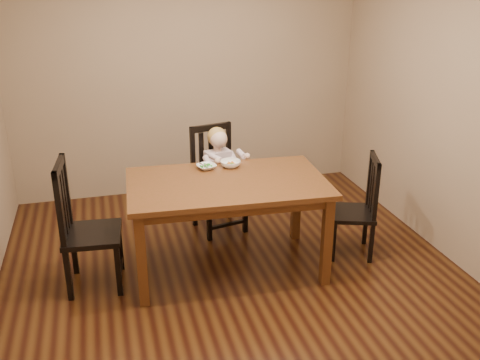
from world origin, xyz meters
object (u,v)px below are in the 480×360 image
object	(u,v)px
chair_right	(357,208)
bowl_peas	(206,167)
bowl_veg	(230,164)
chair_left	(85,228)
toddler	(219,169)
dining_table	(227,191)
chair_child	(217,181)

from	to	relation	value
chair_right	bowl_peas	world-z (taller)	chair_right
bowl_peas	bowl_veg	size ratio (longest dim) A/B	0.91
chair_left	toddler	bearing A→B (deg)	124.70
chair_right	bowl_peas	xyz separation A→B (m)	(-1.33, 0.38, 0.40)
dining_table	chair_child	bearing A→B (deg)	83.54
chair_child	bowl_veg	xyz separation A→B (m)	(0.02, -0.50, 0.36)
dining_table	bowl_peas	size ratio (longest dim) A/B	10.31
chair_child	bowl_peas	distance (m)	0.64
chair_child	chair_left	bearing A→B (deg)	19.68
chair_right	toddler	world-z (taller)	chair_right
toddler	bowl_peas	xyz separation A→B (m)	(-0.21, -0.44, 0.20)
chair_child	toddler	world-z (taller)	chair_child
toddler	chair_right	bearing A→B (deg)	131.81
bowl_peas	toddler	bearing A→B (deg)	64.28
chair_right	bowl_veg	world-z (taller)	chair_right
dining_table	chair_left	size ratio (longest dim) A/B	1.56
toddler	bowl_peas	size ratio (longest dim) A/B	3.35
toddler	chair_left	bearing A→B (deg)	17.74
toddler	bowl_veg	bearing A→B (deg)	79.02
chair_left	bowl_peas	bearing A→B (deg)	110.24
chair_left	chair_right	size ratio (longest dim) A/B	1.16
chair_left	toddler	size ratio (longest dim) A/B	1.97
bowl_veg	chair_right	bearing A→B (deg)	-18.60
chair_right	chair_child	bearing A→B (deg)	71.24
chair_left	bowl_peas	distance (m)	1.17
toddler	dining_table	bearing A→B (deg)	70.46
dining_table	chair_right	bearing A→B (deg)	-2.21
dining_table	bowl_veg	size ratio (longest dim) A/B	9.34
chair_child	chair_right	bearing A→B (deg)	130.37
chair_right	toddler	distance (m)	1.40
dining_table	bowl_peas	distance (m)	0.37
toddler	bowl_veg	xyz separation A→B (m)	(0.01, -0.45, 0.21)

